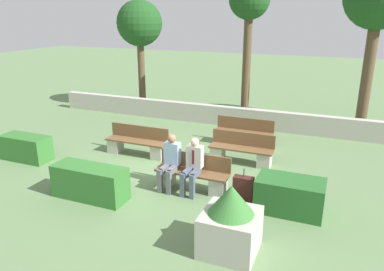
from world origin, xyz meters
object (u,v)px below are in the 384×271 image
Objects in this scene: bench_left_side at (241,152)px; suitcase at (243,189)px; planter_corner_left at (230,222)px; bench_right_side at (243,135)px; person_seated_woman at (170,159)px; bench_front at (192,176)px; tree_center_left at (249,6)px; person_seated_man at (193,163)px; tree_leftmost at (140,25)px; bench_back at (137,144)px.

suitcase is (0.65, -2.20, -0.04)m from bench_left_side.
planter_corner_left is (0.92, -4.15, 0.27)m from bench_left_side.
person_seated_woman is at bearing -109.77° from bench_right_side.
bench_front is 2.30× the size of suitcase.
suitcase is (1.84, 0.00, -0.45)m from person_seated_woman.
tree_center_left reaches higher than planter_corner_left.
bench_front is 0.34× the size of tree_center_left.
planter_corner_left reaches higher than bench_right_side.
person_seated_man is 2.47m from planter_corner_left.
person_seated_man reaches higher than planter_corner_left.
suitcase is at bearing -75.44° from tree_center_left.
person_seated_woman is at bearing -179.88° from suitcase.
tree_leftmost is at bearing 127.44° from person_seated_man.
bench_front is 0.97× the size of bench_right_side.
bench_back is (-3.09, -0.56, 0.00)m from bench_left_side.
tree_center_left is at bearing 93.96° from person_seated_man.
person_seated_man is (-0.26, -3.70, 0.40)m from bench_right_side.
planter_corner_left reaches higher than suitcase.
tree_center_left reaches higher than suitcase.
tree_center_left reaches higher than person_seated_man.
person_seated_man reaches higher than bench_right_side.
tree_leftmost reaches higher than bench_right_side.
person_seated_woman is at bearing -165.08° from bench_front.
tree_leftmost is at bearing 147.41° from bench_left_side.
planter_corner_left is at bearing -52.45° from tree_leftmost.
planter_corner_left is at bearing -82.04° from suitcase.
planter_corner_left is at bearing -42.68° from person_seated_woman.
person_seated_woman is at bearing -91.26° from tree_center_left.
bench_back is 1.47× the size of person_seated_man.
planter_corner_left is (1.59, -2.09, 0.27)m from bench_front.
suitcase is at bearing -81.82° from bench_right_side.
tree_leftmost reaches higher than bench_front.
person_seated_man is at bearing -62.78° from bench_front.
bench_front is at bearing -102.08° from bench_right_side.
bench_right_side is 7.13m from tree_leftmost.
tree_leftmost is at bearing 127.55° from planter_corner_left.
bench_left_side is 0.97× the size of bench_right_side.
tree_leftmost is 0.87× the size of tree_center_left.
planter_corner_left is at bearing -52.71° from bench_front.
bench_back is 2.55m from person_seated_woman.
tree_center_left reaches higher than bench_front.
bench_left_side is at bearing -84.24° from bench_right_side.
bench_left_side is 0.40× the size of tree_leftmost.
suitcase is 0.17× the size of tree_leftmost.
bench_left_side is 2.54m from person_seated_woman.
person_seated_woman reaches higher than bench_left_side.
suitcase is at bearing -46.52° from tree_leftmost.
bench_left_side is 3.14m from bench_back.
person_seated_man is at bearing -86.04° from tree_center_left.
tree_leftmost is (-6.48, 6.84, 3.30)m from suitcase.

